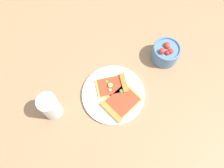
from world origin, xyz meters
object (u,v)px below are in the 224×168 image
object	(u,v)px
plate	(113,94)
pizza_slice_far	(120,103)
pizza_slice_near	(114,85)
soda_glass	(50,107)
salad_bowl	(166,53)

from	to	relation	value
plate	pizza_slice_far	xyz separation A→B (m)	(-0.01, 0.05, 0.01)
pizza_slice_near	pizza_slice_far	size ratio (longest dim) A/B	0.73
soda_glass	plate	bearing A→B (deg)	-179.22
plate	pizza_slice_near	xyz separation A→B (m)	(-0.01, -0.03, 0.01)
plate	soda_glass	size ratio (longest dim) A/B	2.02
pizza_slice_near	soda_glass	size ratio (longest dim) A/B	1.01
pizza_slice_near	salad_bowl	size ratio (longest dim) A/B	1.11
plate	soda_glass	world-z (taller)	soda_glass
plate	pizza_slice_far	bearing A→B (deg)	106.72
plate	pizza_slice_near	bearing A→B (deg)	-110.59
plate	salad_bowl	world-z (taller)	salad_bowl
pizza_slice_far	plate	bearing A→B (deg)	-73.28
plate	soda_glass	bearing A→B (deg)	0.78
salad_bowl	soda_glass	bearing A→B (deg)	12.84
pizza_slice_far	soda_glass	world-z (taller)	soda_glass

